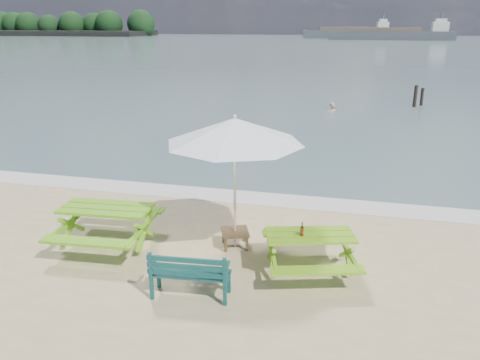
% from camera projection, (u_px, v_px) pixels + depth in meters
% --- Properties ---
extents(sea, '(300.00, 300.00, 0.00)m').
position_uv_depth(sea, '(347.00, 46.00, 85.45)').
color(sea, slate).
rests_on(sea, ground).
extents(foam_strip, '(22.00, 0.90, 0.01)m').
position_uv_depth(foam_strip, '(263.00, 199.00, 11.41)').
color(foam_strip, silver).
rests_on(foam_strip, ground).
extents(island_headland, '(90.00, 22.00, 7.60)m').
position_uv_depth(island_headland, '(22.00, 25.00, 159.62)').
color(island_headland, black).
rests_on(island_headland, ground).
extents(picnic_table_left, '(1.81, 1.99, 0.81)m').
position_uv_depth(picnic_table_left, '(108.00, 227.00, 8.90)').
color(picnic_table_left, '#67AD1A').
rests_on(picnic_table_left, ground).
extents(picnic_table_right, '(1.88, 1.99, 0.71)m').
position_uv_depth(picnic_table_right, '(309.00, 253.00, 7.99)').
color(picnic_table_right, '#74B11A').
rests_on(picnic_table_right, ground).
extents(park_bench, '(1.27, 0.53, 0.76)m').
position_uv_depth(park_bench, '(191.00, 282.00, 7.31)').
color(park_bench, '#0F3E3F').
rests_on(park_bench, ground).
extents(side_table, '(0.65, 0.65, 0.33)m').
position_uv_depth(side_table, '(235.00, 238.00, 8.95)').
color(side_table, brown).
rests_on(side_table, ground).
extents(patio_umbrella, '(3.26, 3.26, 2.50)m').
position_uv_depth(patio_umbrella, '(235.00, 131.00, 8.28)').
color(patio_umbrella, silver).
rests_on(patio_umbrella, ground).
extents(beer_bottle, '(0.06, 0.06, 0.24)m').
position_uv_depth(beer_bottle, '(302.00, 231.00, 7.80)').
color(beer_bottle, '#985416').
rests_on(beer_bottle, picnic_table_right).
extents(swimmer, '(0.69, 0.58, 1.59)m').
position_uv_depth(swimmer, '(331.00, 118.00, 22.98)').
color(swimmer, tan).
rests_on(swimmer, ground).
extents(mooring_pilings, '(0.57, 0.77, 1.30)m').
position_uv_depth(mooring_pilings, '(418.00, 98.00, 23.90)').
color(mooring_pilings, black).
rests_on(mooring_pilings, ground).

